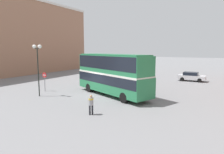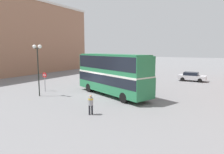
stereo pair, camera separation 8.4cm
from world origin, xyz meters
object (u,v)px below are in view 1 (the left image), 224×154
Objects in this scene: pedestrian_foreground at (91,103)px; double_decker_bus at (112,72)px; parked_car_kerb_near at (105,78)px; parked_car_side_street at (113,73)px; no_entry_sign at (45,78)px; street_lamp_twin_globe at (37,56)px; parked_car_kerb_far at (191,77)px.

double_decker_bus is at bearing -51.95° from pedestrian_foreground.
parked_car_side_street reaches higher than parked_car_kerb_near.
street_lamp_twin_globe is at bearing -54.93° from no_entry_sign.
no_entry_sign is at bearing 125.07° from street_lamp_twin_globe.
parked_car_kerb_near is 9.95m from no_entry_sign.
parked_car_kerb_far reaches higher than parked_car_side_street.
parked_car_kerb_near is 0.76× the size of street_lamp_twin_globe.
double_decker_bus is 2.50× the size of parked_car_side_street.
no_entry_sign is (-2.96, -9.46, 0.84)m from parked_car_kerb_near.
parked_car_kerb_near is 6.17m from parked_car_side_street.
pedestrian_foreground is 0.28× the size of street_lamp_twin_globe.
parked_car_kerb_near is 14.07m from parked_car_kerb_far.
street_lamp_twin_globe reaches higher than parked_car_side_street.
parked_car_side_street is 0.75× the size of street_lamp_twin_globe.
double_decker_bus is 2.47× the size of parked_car_kerb_near.
street_lamp_twin_globe is at bearing 73.74° from parked_car_kerb_near.
pedestrian_foreground is at bearing -100.40° from parked_car_kerb_far.
parked_car_kerb_near is at bearing -144.96° from parked_car_kerb_far.
parked_car_kerb_far is 22.69m from no_entry_sign.
parked_car_kerb_far is at bearing 49.87° from no_entry_sign.
pedestrian_foreground is at bearing 112.31° from parked_car_side_street.
no_entry_sign is at bearing -1.91° from pedestrian_foreground.
double_decker_bus reaches higher than parked_car_side_street.
double_decker_bus is at bearing 116.81° from parked_car_kerb_near.
no_entry_sign reaches higher than parked_car_kerb_far.
street_lamp_twin_globe is (0.50, -17.54, 3.69)m from parked_car_side_street.
parked_car_side_street is at bearing -81.38° from parked_car_kerb_near.
street_lamp_twin_globe is (-8.65, 2.37, 3.47)m from pedestrian_foreground.
parked_car_kerb_near is at bearing 83.12° from street_lamp_twin_globe.
pedestrian_foreground is (1.90, -6.75, -1.66)m from double_decker_bus.
double_decker_bus reaches higher than pedestrian_foreground.
parked_car_side_street is 17.93m from street_lamp_twin_globe.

